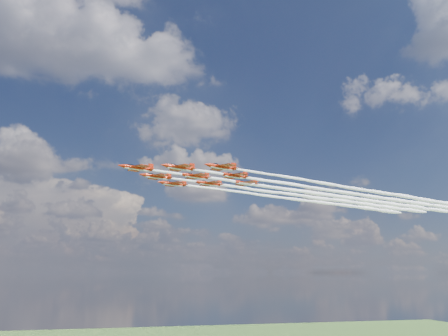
{
  "coord_description": "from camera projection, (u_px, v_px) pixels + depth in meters",
  "views": [
    {
      "loc": [
        -26.01,
        -129.77,
        48.6
      ],
      "look_at": [
        3.44,
        -3.05,
        79.91
      ],
      "focal_mm": 35.0,
      "sensor_mm": 36.0,
      "label": 1
    }
  ],
  "objects": [
    {
      "name": "jet_row2_starb",
      "position": [
        305.0,
        196.0,
        163.36
      ],
      "size": [
        120.91,
        50.17,
        2.59
      ],
      "rotation": [
        0.0,
        0.0,
        0.37
      ],
      "color": "#AE1F09"
    },
    {
      "name": "jet_row2_port",
      "position": [
        334.0,
        191.0,
        152.2
      ],
      "size": [
        120.91,
        50.17,
        2.59
      ],
      "rotation": [
        0.0,
        0.0,
        0.37
      ],
      "color": "#AE1F09"
    },
    {
      "name": "jet_row4_starb",
      "position": [
        339.0,
        201.0,
        173.51
      ],
      "size": [
        120.91,
        50.17,
        2.59
      ],
      "rotation": [
        0.0,
        0.0,
        0.37
      ],
      "color": "#AE1F09"
    },
    {
      "name": "jet_lead",
      "position": [
        300.0,
        191.0,
        152.7
      ],
      "size": [
        120.91,
        50.17,
        2.59
      ],
      "rotation": [
        0.0,
        0.0,
        0.37
      ],
      "color": "#AE1F09"
    },
    {
      "name": "jet_row3_port",
      "position": [
        367.0,
        190.0,
        151.69
      ],
      "size": [
        120.91,
        50.17,
        2.59
      ],
      "rotation": [
        0.0,
        0.0,
        0.37
      ],
      "color": "#AE1F09"
    },
    {
      "name": "jet_row3_starb",
      "position": [
        309.0,
        201.0,
        174.01
      ],
      "size": [
        120.91,
        50.17,
        2.59
      ],
      "rotation": [
        0.0,
        0.0,
        0.37
      ],
      "color": "#AE1F09"
    },
    {
      "name": "jet_row3_centre",
      "position": [
        336.0,
        196.0,
        162.85
      ],
      "size": [
        120.91,
        50.17,
        2.59
      ],
      "rotation": [
        0.0,
        0.0,
        0.37
      ],
      "color": "#AE1F09"
    },
    {
      "name": "jet_tail",
      "position": [
        368.0,
        201.0,
        173.0
      ],
      "size": [
        120.91,
        50.17,
        2.59
      ],
      "rotation": [
        0.0,
        0.0,
        0.37
      ],
      "color": "#AE1F09"
    },
    {
      "name": "jet_row4_port",
      "position": [
        368.0,
        196.0,
        162.35
      ],
      "size": [
        120.91,
        50.17,
        2.59
      ],
      "rotation": [
        0.0,
        0.0,
        0.37
      ],
      "color": "#AE1F09"
    }
  ]
}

